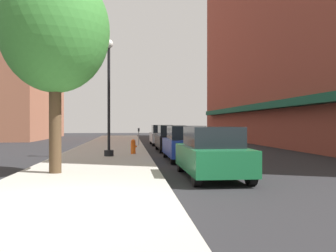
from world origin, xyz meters
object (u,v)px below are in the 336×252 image
Objects in this scene: tree_near at (55,31)px; car_blue at (185,144)px; car_silver at (162,135)px; fire_hydrant at (133,146)px; lamppost at (109,95)px; parking_meter_near at (139,134)px; car_black at (171,139)px; car_green at (212,153)px.

tree_near is 1.58× the size of car_blue.
fire_hydrant is at bearing -103.96° from car_silver.
tree_near reaches higher than car_silver.
lamppost is 4.50× the size of parking_meter_near.
car_blue is at bearing -21.51° from lamppost.
tree_near is 12.52m from car_black.
car_green is 11.58m from car_black.
car_green reaches higher than parking_meter_near.
car_black reaches higher than parking_meter_near.
car_green is (3.68, -7.10, -2.39)m from lamppost.
car_green is at bearing -88.25° from car_blue.
lamppost is 4.63m from car_blue.
car_green is at bearing -73.84° from fire_hydrant.
car_blue is at bearing 43.10° from tree_near.
car_blue is 1.00× the size of car_silver.
parking_meter_near is at bearing 111.42° from car_black.
car_blue is at bearing -48.70° from fire_hydrant.
car_silver is (3.68, 11.37, -2.39)m from lamppost.
car_green is (5.10, -0.88, -4.02)m from tree_near.
car_silver is (0.00, 12.82, 0.00)m from car_blue.
car_blue is (0.00, 5.65, 0.00)m from car_green.
car_silver is (5.10, 17.60, -4.02)m from tree_near.
tree_near reaches higher than lamppost.
car_black is at bearing -67.77° from parking_meter_near.
lamppost is at bearing -100.62° from parking_meter_near.
lamppost is 12.19m from car_silver.
car_blue is at bearing -90.28° from car_silver.
tree_near is at bearing -116.29° from car_black.
lamppost reaches higher than fire_hydrant.
car_green is 18.47m from car_silver.
lamppost is at bearing -108.24° from car_silver.
fire_hydrant is at bearing -93.57° from parking_meter_near.
car_green and car_blue have the same top height.
car_black is at bearing 91.06° from car_green.
parking_meter_near is 10.88m from car_blue.
tree_near is at bearing -101.51° from parking_meter_near.
parking_meter_near is 0.30× the size of car_green.
tree_near reaches higher than car_black.
tree_near is 18.76m from car_silver.
fire_hydrant is 10.34m from car_silver.
fire_hydrant is 0.18× the size of car_silver.
fire_hydrant is (1.24, 1.33, -2.68)m from lamppost.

